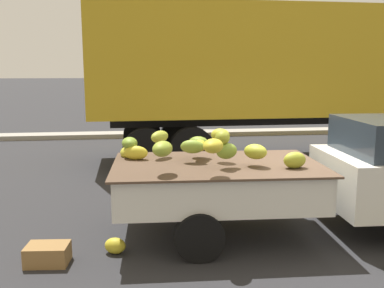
# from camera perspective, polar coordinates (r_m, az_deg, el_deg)

# --- Properties ---
(ground) EXTENTS (220.00, 220.00, 0.00)m
(ground) POSITION_cam_1_polar(r_m,az_deg,el_deg) (7.07, 15.38, -10.36)
(ground) COLOR #28282B
(curb_strip) EXTENTS (80.00, 0.80, 0.16)m
(curb_strip) POSITION_cam_1_polar(r_m,az_deg,el_deg) (15.75, 2.33, 1.48)
(curb_strip) COLOR gray
(curb_strip) RESTS_ON ground
(pickup_truck) EXTENTS (5.30, 2.04, 1.70)m
(pickup_truck) POSITION_cam_1_polar(r_m,az_deg,el_deg) (6.76, 20.82, -3.72)
(pickup_truck) COLOR silver
(pickup_truck) RESTS_ON ground
(semi_trailer) EXTENTS (12.04, 2.79, 3.95)m
(semi_trailer) POSITION_cam_1_polar(r_m,az_deg,el_deg) (12.02, 16.26, 10.21)
(semi_trailer) COLOR gold
(semi_trailer) RESTS_ON ground
(fallen_banana_bunch_near_tailgate) EXTENTS (0.34, 0.30, 0.21)m
(fallen_banana_bunch_near_tailgate) POSITION_cam_1_polar(r_m,az_deg,el_deg) (5.90, -10.23, -13.23)
(fallen_banana_bunch_near_tailgate) COLOR gold
(fallen_banana_bunch_near_tailgate) RESTS_ON ground
(produce_crate) EXTENTS (0.55, 0.41, 0.25)m
(produce_crate) POSITION_cam_1_polar(r_m,az_deg,el_deg) (5.81, -18.74, -13.79)
(produce_crate) COLOR olive
(produce_crate) RESTS_ON ground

